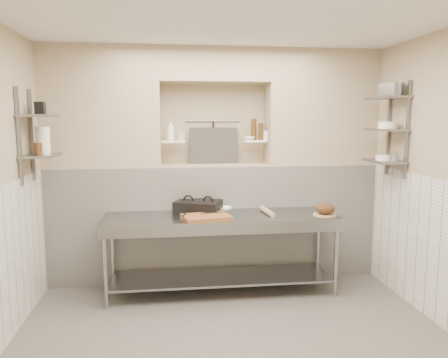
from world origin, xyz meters
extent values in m
cube|color=#5D5852|center=(0.00, 0.00, -0.05)|extent=(4.00, 3.90, 0.10)
cube|color=silver|center=(0.00, 0.00, 2.85)|extent=(4.00, 3.90, 0.10)
cube|color=tan|center=(0.00, 2.00, 1.40)|extent=(4.00, 0.10, 2.80)
cube|color=tan|center=(0.00, -2.00, 1.40)|extent=(4.00, 0.10, 2.80)
cube|color=white|center=(0.00, 1.75, 0.70)|extent=(4.00, 0.40, 1.40)
cube|color=tan|center=(0.00, 1.75, 1.41)|extent=(1.30, 0.40, 0.02)
cube|color=tan|center=(-1.33, 1.75, 2.10)|extent=(1.35, 0.40, 1.40)
cube|color=tan|center=(1.33, 1.75, 2.10)|extent=(1.35, 0.40, 1.40)
cube|color=tan|center=(0.00, 1.75, 2.60)|extent=(1.30, 0.40, 0.40)
cube|color=white|center=(-0.50, 1.75, 1.70)|extent=(0.28, 0.16, 0.02)
cube|color=white|center=(0.50, 1.75, 1.70)|extent=(0.28, 0.16, 0.02)
cylinder|color=gray|center=(0.00, 1.92, 1.95)|extent=(0.70, 0.02, 0.02)
cylinder|color=black|center=(0.00, 1.90, 1.78)|extent=(0.02, 0.02, 0.30)
cube|color=#383330|center=(0.00, 1.85, 1.64)|extent=(0.60, 0.08, 0.45)
cube|color=slate|center=(-1.98, 1.25, 1.80)|extent=(0.03, 0.03, 0.95)
cube|color=slate|center=(-1.98, 0.85, 1.80)|extent=(0.03, 0.03, 0.95)
cube|color=slate|center=(-1.84, 1.05, 1.60)|extent=(0.30, 0.50, 0.02)
cube|color=slate|center=(-1.84, 1.05, 2.00)|extent=(0.30, 0.50, 0.03)
cube|color=slate|center=(1.98, 1.25, 1.85)|extent=(0.03, 0.03, 1.05)
cube|color=slate|center=(1.98, 0.85, 1.85)|extent=(0.03, 0.03, 1.05)
cube|color=slate|center=(1.84, 1.05, 1.50)|extent=(0.30, 0.50, 0.02)
cube|color=slate|center=(1.84, 1.05, 1.85)|extent=(0.30, 0.50, 0.02)
cube|color=slate|center=(1.84, 1.05, 2.20)|extent=(0.30, 0.50, 0.03)
cube|color=gray|center=(0.01, 1.20, 0.88)|extent=(2.60, 0.70, 0.04)
cube|color=gray|center=(0.01, 1.20, 0.18)|extent=(2.45, 0.60, 0.03)
cube|color=gray|center=(0.01, 0.87, 0.82)|extent=(2.60, 0.02, 0.12)
cylinder|color=gray|center=(-1.23, 0.91, 0.43)|extent=(0.04, 0.04, 0.86)
cylinder|color=gray|center=(-1.23, 1.49, 0.43)|extent=(0.04, 0.04, 0.86)
cylinder|color=gray|center=(1.25, 0.91, 0.43)|extent=(0.04, 0.04, 0.86)
cylinder|color=gray|center=(1.25, 1.49, 0.43)|extent=(0.04, 0.04, 0.86)
cube|color=black|center=(-0.23, 1.38, 0.95)|extent=(0.60, 0.52, 0.09)
cube|color=black|center=(-0.23, 1.38, 1.01)|extent=(0.60, 0.52, 0.05)
cube|color=brown|center=(-0.17, 1.02, 0.92)|extent=(0.55, 0.44, 0.04)
cube|color=gray|center=(-0.08, 1.12, 0.95)|extent=(0.27, 0.08, 0.01)
cylinder|color=gray|center=(-0.42, 0.98, 0.96)|extent=(0.07, 0.23, 0.02)
imported|color=white|center=(0.07, 1.42, 0.92)|extent=(0.19, 0.19, 0.05)
cylinder|color=tan|center=(0.54, 1.21, 0.93)|extent=(0.10, 0.40, 0.06)
cylinder|color=tan|center=(1.16, 1.05, 0.91)|extent=(0.26, 0.26, 0.02)
ellipsoid|color=#4C2D19|center=(1.16, 1.05, 0.98)|extent=(0.21, 0.21, 0.13)
imported|color=white|center=(-0.53, 1.75, 1.83)|extent=(0.12, 0.12, 0.24)
cube|color=tan|center=(-0.41, 1.74, 1.77)|extent=(0.08, 0.08, 0.12)
imported|color=white|center=(0.42, 1.73, 1.74)|extent=(0.18, 0.18, 0.05)
cylinder|color=#432911|center=(0.57, 1.73, 1.81)|extent=(0.06, 0.06, 0.20)
cylinder|color=#432911|center=(0.49, 1.77, 1.84)|extent=(0.07, 0.07, 0.26)
cylinder|color=white|center=(0.63, 1.74, 1.77)|extent=(0.07, 0.07, 0.11)
cylinder|color=white|center=(-1.84, 1.16, 1.75)|extent=(0.14, 0.14, 0.28)
cylinder|color=#432911|center=(-1.84, 0.96, 1.67)|extent=(0.08, 0.08, 0.12)
cube|color=black|center=(-1.84, 1.12, 2.08)|extent=(0.09, 0.09, 0.13)
cylinder|color=white|center=(1.84, 1.05, 1.54)|extent=(0.19, 0.19, 0.06)
cylinder|color=gray|center=(1.84, 0.85, 1.56)|extent=(0.09, 0.09, 0.09)
cylinder|color=white|center=(1.84, 1.03, 1.90)|extent=(0.20, 0.20, 0.07)
cube|color=gray|center=(1.84, 0.97, 2.28)|extent=(0.25, 0.27, 0.14)
camera|label=1|loc=(-0.56, -3.55, 1.96)|focal=35.00mm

